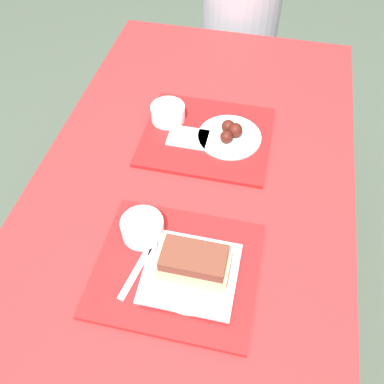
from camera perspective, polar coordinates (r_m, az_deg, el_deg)
ground_plane at (r=1.84m, az=-0.33°, el=-15.68°), size 12.00×12.00×0.00m
picnic_table at (r=1.25m, az=-0.47°, el=-3.05°), size 0.90×1.71×0.77m
picnic_bench_far at (r=2.22m, az=6.00°, el=14.80°), size 0.85×0.28×0.48m
tray_near at (r=1.04m, az=-2.06°, el=-10.21°), size 0.39×0.34×0.01m
tray_far at (r=1.33m, az=1.99°, el=7.42°), size 0.39×0.34×0.01m
bowl_coleslaw_near at (r=1.07m, az=-6.63°, el=-4.69°), size 0.11×0.11×0.05m
brisket_sandwich_plate at (r=0.99m, az=0.23°, el=-10.11°), size 0.20×0.20×0.10m
plastic_fork_near at (r=1.04m, az=-7.25°, el=-10.14°), size 0.05×0.17×0.00m
plastic_knife_near at (r=1.03m, az=-6.07°, el=-10.40°), size 0.02×0.17×0.00m
condiment_packet at (r=1.07m, az=0.28°, el=-6.76°), size 0.04×0.03×0.01m
bowl_coleslaw_far at (r=1.36m, az=-3.23°, el=10.58°), size 0.11×0.11×0.05m
wings_plate_far at (r=1.31m, az=5.08°, el=7.68°), size 0.19×0.19×0.05m
napkin_far at (r=1.31m, az=-0.53°, el=7.28°), size 0.12×0.08×0.01m
person_seated_across at (r=2.04m, az=6.54°, el=22.67°), size 0.34×0.34×0.65m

